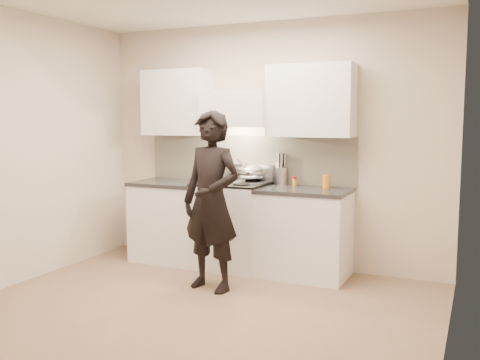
% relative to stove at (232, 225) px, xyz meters
% --- Properties ---
extents(ground_plane, '(4.00, 4.00, 0.00)m').
position_rel_stove_xyz_m(ground_plane, '(0.30, -1.42, -0.47)').
color(ground_plane, '#7E634C').
extents(room_shell, '(4.04, 3.54, 2.70)m').
position_rel_stove_xyz_m(room_shell, '(0.24, -1.05, 1.12)').
color(room_shell, '#C1B4A2').
rests_on(room_shell, ground).
extents(stove, '(0.76, 0.65, 0.96)m').
position_rel_stove_xyz_m(stove, '(0.00, 0.00, 0.00)').
color(stove, white).
rests_on(stove, ground).
extents(counter_right, '(0.92, 0.67, 0.92)m').
position_rel_stove_xyz_m(counter_right, '(0.83, 0.00, -0.01)').
color(counter_right, white).
rests_on(counter_right, ground).
extents(counter_left, '(0.82, 0.67, 0.92)m').
position_rel_stove_xyz_m(counter_left, '(-0.78, 0.00, -0.01)').
color(counter_left, white).
rests_on(counter_left, ground).
extents(wok, '(0.34, 0.42, 0.28)m').
position_rel_stove_xyz_m(wok, '(0.17, 0.14, 0.58)').
color(wok, silver).
rests_on(wok, stove).
extents(stock_pot, '(0.35, 0.31, 0.17)m').
position_rel_stove_xyz_m(stock_pot, '(-0.20, -0.10, 0.57)').
color(stock_pot, silver).
rests_on(stock_pot, stove).
extents(utensil_crock, '(0.13, 0.13, 0.35)m').
position_rel_stove_xyz_m(utensil_crock, '(0.48, 0.25, 0.55)').
color(utensil_crock, '#A3A2A8').
rests_on(utensil_crock, counter_right).
extents(spice_jar, '(0.04, 0.04, 0.10)m').
position_rel_stove_xyz_m(spice_jar, '(0.65, 0.21, 0.50)').
color(spice_jar, orange).
rests_on(spice_jar, counter_right).
extents(oil_glass, '(0.08, 0.08, 0.14)m').
position_rel_stove_xyz_m(oil_glass, '(1.01, 0.15, 0.51)').
color(oil_glass, orange).
rests_on(oil_glass, counter_right).
extents(person, '(0.69, 0.52, 1.72)m').
position_rel_stove_xyz_m(person, '(0.15, -0.79, 0.38)').
color(person, black).
rests_on(person, ground).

